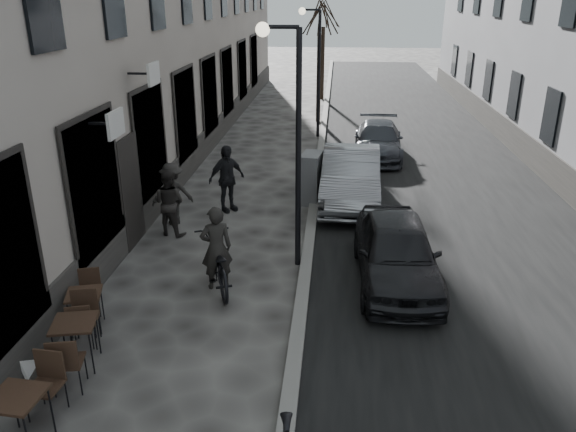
# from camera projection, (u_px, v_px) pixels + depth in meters

# --- Properties ---
(road) EXTENTS (7.30, 60.00, 0.00)m
(road) POSITION_uv_depth(u_px,v_px,m) (416.00, 151.00, 21.40)
(road) COLOR black
(road) RESTS_ON ground
(kerb) EXTENTS (0.25, 60.00, 0.12)m
(kerb) POSITION_uv_depth(u_px,v_px,m) (321.00, 147.00, 21.67)
(kerb) COLOR slate
(kerb) RESTS_ON ground
(streetlamp_near) EXTENTS (0.90, 0.28, 5.09)m
(streetlamp_near) POSITION_uv_depth(u_px,v_px,m) (290.00, 123.00, 11.30)
(streetlamp_near) COLOR black
(streetlamp_near) RESTS_ON ground
(streetlamp_far) EXTENTS (0.90, 0.28, 5.09)m
(streetlamp_far) POSITION_uv_depth(u_px,v_px,m) (315.00, 59.00, 22.41)
(streetlamp_far) COLOR black
(streetlamp_far) RESTS_ON ground
(tree_near) EXTENTS (2.40, 2.40, 5.70)m
(tree_near) POSITION_uv_depth(u_px,v_px,m) (320.00, 16.00, 24.63)
(tree_near) COLOR black
(tree_near) RESTS_ON ground
(tree_far) EXTENTS (2.40, 2.40, 5.70)m
(tree_far) POSITION_uv_depth(u_px,v_px,m) (324.00, 12.00, 30.18)
(tree_far) COLOR black
(tree_far) RESTS_ON ground
(bistro_set_a) EXTENTS (0.70, 1.62, 0.94)m
(bistro_set_a) POSITION_uv_depth(u_px,v_px,m) (19.00, 415.00, 7.29)
(bistro_set_a) COLOR black
(bistro_set_a) RESTS_ON ground
(bistro_set_b) EXTENTS (0.78, 1.66, 0.95)m
(bistro_set_b) POSITION_uv_depth(u_px,v_px,m) (76.00, 339.00, 8.90)
(bistro_set_b) COLOR black
(bistro_set_b) RESTS_ON ground
(bistro_set_c) EXTENTS (0.78, 1.49, 0.85)m
(bistro_set_c) POSITION_uv_depth(u_px,v_px,m) (86.00, 307.00, 9.90)
(bistro_set_c) COLOR black
(bistro_set_c) RESTS_ON ground
(sign_board) EXTENTS (0.46, 0.68, 1.12)m
(sign_board) POSITION_uv_depth(u_px,v_px,m) (24.00, 346.00, 8.79)
(sign_board) COLOR black
(sign_board) RESTS_ON ground
(utility_cabinet) EXTENTS (0.67, 1.02, 1.43)m
(utility_cabinet) POSITION_uv_depth(u_px,v_px,m) (311.00, 178.00, 15.93)
(utility_cabinet) COLOR slate
(utility_cabinet) RESTS_ON ground
(bicycle) EXTENTS (1.40, 2.15, 1.07)m
(bicycle) POSITION_uv_depth(u_px,v_px,m) (217.00, 263.00, 11.29)
(bicycle) COLOR black
(bicycle) RESTS_ON ground
(cyclist_rider) EXTENTS (0.75, 0.62, 1.75)m
(cyclist_rider) POSITION_uv_depth(u_px,v_px,m) (216.00, 248.00, 11.17)
(cyclist_rider) COLOR black
(cyclist_rider) RESTS_ON ground
(pedestrian_near) EXTENTS (0.96, 0.84, 1.66)m
(pedestrian_near) POSITION_uv_depth(u_px,v_px,m) (169.00, 203.00, 13.70)
(pedestrian_near) COLOR black
(pedestrian_near) RESTS_ON ground
(pedestrian_mid) EXTENTS (1.20, 0.95, 1.62)m
(pedestrian_mid) POSITION_uv_depth(u_px,v_px,m) (172.00, 194.00, 14.39)
(pedestrian_mid) COLOR #282623
(pedestrian_mid) RESTS_ON ground
(pedestrian_far) EXTENTS (1.10, 1.06, 1.84)m
(pedestrian_far) POSITION_uv_depth(u_px,v_px,m) (227.00, 179.00, 15.18)
(pedestrian_far) COLOR black
(pedestrian_far) RESTS_ON ground
(car_near) EXTENTS (1.71, 4.04, 1.36)m
(car_near) POSITION_uv_depth(u_px,v_px,m) (397.00, 251.00, 11.46)
(car_near) COLOR black
(car_near) RESTS_ON ground
(car_mid) EXTENTS (1.72, 4.60, 1.50)m
(car_mid) POSITION_uv_depth(u_px,v_px,m) (351.00, 177.00, 15.93)
(car_mid) COLOR gray
(car_mid) RESTS_ON ground
(car_far) EXTENTS (1.95, 4.31, 1.22)m
(car_far) POSITION_uv_depth(u_px,v_px,m) (378.00, 140.00, 20.41)
(car_far) COLOR #34373E
(car_far) RESTS_ON ground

